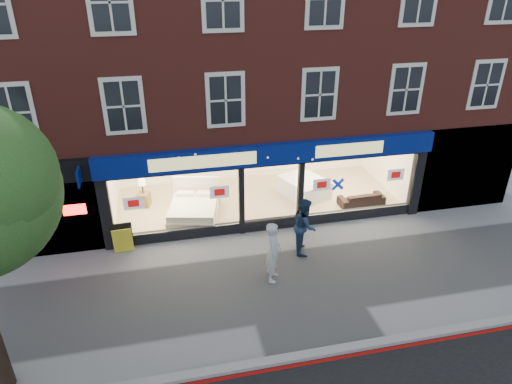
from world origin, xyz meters
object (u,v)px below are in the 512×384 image
object	(u,v)px
mattress_stack	(304,187)
pedestrian_blue	(304,226)
sofa	(361,198)
display_bed	(194,209)
a_board	(123,239)
pedestrian_grey	(273,252)

from	to	relation	value
mattress_stack	pedestrian_blue	distance (m)	3.87
mattress_stack	sofa	bearing A→B (deg)	-32.94
display_bed	mattress_stack	size ratio (longest dim) A/B	1.12
pedestrian_blue	display_bed	bearing A→B (deg)	62.89
pedestrian_blue	a_board	bearing A→B (deg)	91.69
a_board	display_bed	bearing A→B (deg)	30.68
sofa	pedestrian_blue	distance (m)	3.98
pedestrian_grey	mattress_stack	bearing A→B (deg)	-6.52
display_bed	pedestrian_blue	xyz separation A→B (m)	(3.31, -2.84, 0.51)
display_bed	sofa	size ratio (longest dim) A/B	1.39
a_board	pedestrian_blue	xyz separation A→B (m)	(5.78, -1.20, 0.46)
mattress_stack	a_board	bearing A→B (deg)	-160.63
sofa	pedestrian_blue	size ratio (longest dim) A/B	0.93
mattress_stack	sofa	xyz separation A→B (m)	(1.92, -1.25, -0.10)
mattress_stack	pedestrian_blue	bearing A→B (deg)	-107.98
sofa	a_board	xyz separation A→B (m)	(-8.89, -1.20, 0.13)
sofa	a_board	distance (m)	8.97
sofa	pedestrian_blue	world-z (taller)	pedestrian_blue
mattress_stack	pedestrian_blue	xyz separation A→B (m)	(-1.19, -3.65, 0.50)
a_board	pedestrian_grey	size ratio (longest dim) A/B	0.51
display_bed	a_board	size ratio (longest dim) A/B	2.53
a_board	pedestrian_blue	bearing A→B (deg)	-14.63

